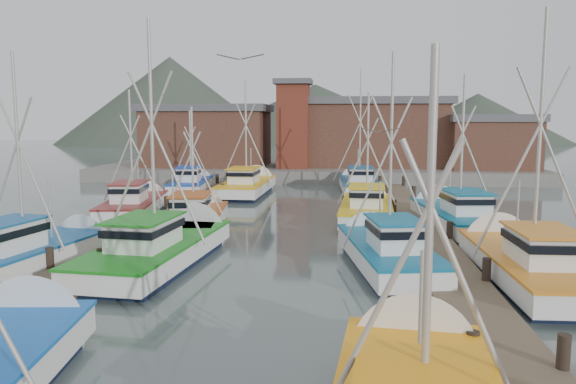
# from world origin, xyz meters

# --- Properties ---
(ground) EXTENTS (260.00, 260.00, 0.00)m
(ground) POSITION_xyz_m (0.00, 0.00, 0.00)
(ground) COLOR #445250
(ground) RESTS_ON ground
(dock_left) EXTENTS (2.30, 46.00, 1.50)m
(dock_left) POSITION_xyz_m (-7.00, 4.04, 0.21)
(dock_left) COLOR brown
(dock_left) RESTS_ON ground
(dock_right) EXTENTS (2.30, 46.00, 1.50)m
(dock_right) POSITION_xyz_m (7.00, 4.04, 0.21)
(dock_right) COLOR brown
(dock_right) RESTS_ON ground
(quay) EXTENTS (44.00, 16.00, 1.20)m
(quay) POSITION_xyz_m (0.00, 37.00, 0.60)
(quay) COLOR gray
(quay) RESTS_ON ground
(shed_left) EXTENTS (12.72, 8.48, 6.20)m
(shed_left) POSITION_xyz_m (-11.00, 35.00, 4.34)
(shed_left) COLOR brown
(shed_left) RESTS_ON quay
(shed_center) EXTENTS (14.84, 9.54, 6.90)m
(shed_center) POSITION_xyz_m (6.00, 37.00, 4.69)
(shed_center) COLOR brown
(shed_center) RESTS_ON quay
(shed_right) EXTENTS (8.48, 6.36, 5.20)m
(shed_right) POSITION_xyz_m (17.00, 34.00, 3.84)
(shed_right) COLOR brown
(shed_right) RESTS_ON quay
(lookout_tower) EXTENTS (3.60, 3.60, 8.50)m
(lookout_tower) POSITION_xyz_m (-2.00, 33.00, 5.55)
(lookout_tower) COLOR maroon
(lookout_tower) RESTS_ON quay
(distant_hills) EXTENTS (175.00, 140.00, 42.00)m
(distant_hills) POSITION_xyz_m (-12.76, 122.59, 0.00)
(distant_hills) COLOR #3D473B
(distant_hills) RESTS_ON ground
(boat_4) EXTENTS (4.33, 10.47, 10.77)m
(boat_4) POSITION_xyz_m (-4.43, 0.58, 0.69)
(boat_4) COLOR #0F1832
(boat_4) RESTS_ON ground
(boat_5) EXTENTS (4.09, 8.99, 9.23)m
(boat_5) POSITION_xyz_m (4.68, 0.93, 0.68)
(boat_5) COLOR #0F1832
(boat_5) RESTS_ON ground
(boat_6) EXTENTS (3.97, 8.81, 9.19)m
(boat_6) POSITION_xyz_m (-9.19, -0.87, 0.68)
(boat_6) COLOR #0F1832
(boat_6) RESTS_ON ground
(boat_7) EXTENTS (4.32, 9.84, 10.67)m
(boat_7) POSITION_xyz_m (9.78, -0.38, 0.69)
(boat_7) COLOR #0F1832
(boat_7) RESTS_ON ground
(boat_8) EXTENTS (3.70, 9.08, 7.35)m
(boat_8) POSITION_xyz_m (-4.82, 7.10, 0.68)
(boat_8) COLOR #0F1832
(boat_8) RESTS_ON ground
(boat_9) EXTENTS (3.41, 9.44, 8.30)m
(boat_9) POSITION_xyz_m (4.37, 11.59, 0.68)
(boat_9) COLOR #0F1832
(boat_9) RESTS_ON ground
(boat_10) EXTENTS (4.02, 9.30, 8.49)m
(boat_10) POSITION_xyz_m (-9.92, 11.80, 0.68)
(boat_10) COLOR #0F1832
(boat_10) RESTS_ON ground
(boat_11) EXTENTS (4.22, 10.03, 9.22)m
(boat_11) POSITION_xyz_m (9.14, 9.79, 0.68)
(boat_11) COLOR #0F1832
(boat_11) RESTS_ON ground
(boat_12) EXTENTS (4.06, 10.21, 9.98)m
(boat_12) POSITION_xyz_m (-4.63, 22.41, 0.68)
(boat_12) COLOR #0F1832
(boat_12) RESTS_ON ground
(boat_13) EXTENTS (4.23, 9.36, 10.69)m
(boat_13) POSITION_xyz_m (4.17, 24.17, 0.69)
(boat_13) COLOR #0F1832
(boat_13) RESTS_ON ground
(boat_14) EXTENTS (3.34, 8.54, 7.29)m
(boat_14) POSITION_xyz_m (-9.28, 22.65, 0.68)
(boat_14) COLOR #0F1832
(boat_14) RESTS_ON ground
(gull_near) EXTENTS (1.55, 0.64, 0.24)m
(gull_near) POSITION_xyz_m (-0.38, -3.36, 7.96)
(gull_near) COLOR gray
(gull_near) RESTS_ON ground
(gull_far) EXTENTS (1.53, 0.66, 0.24)m
(gull_far) POSITION_xyz_m (4.33, -0.24, 5.56)
(gull_far) COLOR gray
(gull_far) RESTS_ON ground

